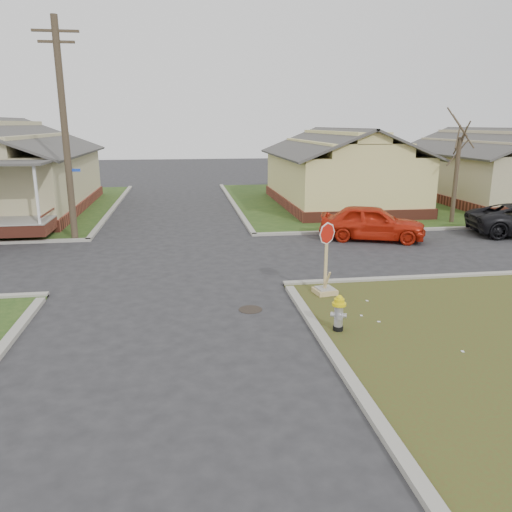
{
  "coord_description": "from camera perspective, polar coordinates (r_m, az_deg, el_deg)",
  "views": [
    {
      "loc": [
        0.51,
        -13.09,
        4.88
      ],
      "look_at": [
        2.57,
        1.0,
        1.1
      ],
      "focal_mm": 35.0,
      "sensor_mm": 36.0,
      "label": 1
    }
  ],
  "objects": [
    {
      "name": "stop_sign",
      "position": [
        14.71,
        7.93,
        -2.56
      ],
      "size": [
        0.61,
        0.59,
        2.14
      ],
      "rotation": [
        0.0,
        0.0,
        0.18
      ],
      "color": "tan",
      "rests_on": "ground"
    },
    {
      "name": "tree_mid_right",
      "position": [
        27.06,
        21.85,
        8.03
      ],
      "size": [
        0.22,
        0.22,
        4.2
      ],
      "primitive_type": "cylinder",
      "color": "#3A2D21",
      "rests_on": "verge_far_right"
    },
    {
      "name": "side_house_tan",
      "position": [
        35.54,
        25.29,
        9.13
      ],
      "size": [
        7.6,
        11.6,
        4.7
      ],
      "color": "brown",
      "rests_on": "ground"
    },
    {
      "name": "side_house_yellow",
      "position": [
        31.19,
        9.54,
        9.72
      ],
      "size": [
        7.6,
        11.6,
        4.7
      ],
      "color": "brown",
      "rests_on": "ground"
    },
    {
      "name": "ground",
      "position": [
        13.98,
        -9.94,
        -5.8
      ],
      "size": [
        120.0,
        120.0,
        0.0
      ],
      "primitive_type": "plane",
      "color": "#262628",
      "rests_on": "ground"
    },
    {
      "name": "red_sedan",
      "position": [
        22.13,
        13.12,
        3.75
      ],
      "size": [
        4.81,
        3.2,
        1.52
      ],
      "primitive_type": "imported",
      "rotation": [
        0.0,
        0.0,
        1.23
      ],
      "color": "red",
      "rests_on": "ground"
    },
    {
      "name": "fire_hydrant",
      "position": [
        12.17,
        9.44,
        -6.22
      ],
      "size": [
        0.34,
        0.34,
        0.9
      ],
      "rotation": [
        0.0,
        0.0,
        -0.43
      ],
      "color": "black",
      "rests_on": "ground"
    },
    {
      "name": "verge_far_right",
      "position": [
        38.11,
        26.24,
        6.03
      ],
      "size": [
        37.0,
        19.0,
        0.05
      ],
      "primitive_type": "cube",
      "color": "#254217",
      "rests_on": "ground"
    },
    {
      "name": "curbs",
      "position": [
        18.74,
        -9.6,
        -0.44
      ],
      "size": [
        80.0,
        40.0,
        0.12
      ],
      "primitive_type": null,
      "color": "#9D9A8E",
      "rests_on": "ground"
    },
    {
      "name": "utility_pole",
      "position": [
        22.49,
        -21.02,
        13.36
      ],
      "size": [
        1.8,
        0.28,
        9.0
      ],
      "color": "#3A2D21",
      "rests_on": "ground"
    },
    {
      "name": "manhole",
      "position": [
        13.61,
        -0.64,
        -6.13
      ],
      "size": [
        0.64,
        0.64,
        0.01
      ],
      "primitive_type": "cylinder",
      "color": "black",
      "rests_on": "ground"
    }
  ]
}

